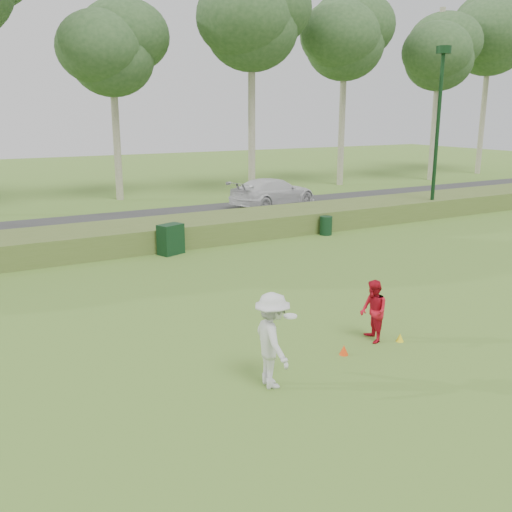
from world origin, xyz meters
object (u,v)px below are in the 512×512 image
lamp_post (440,103)px  cone_yellow (400,337)px  cone_orange (344,350)px  trash_bin (326,226)px  player_red (373,311)px  car_right (273,192)px  player_white (272,340)px  utility_cabinet (171,239)px

lamp_post → cone_yellow: 17.70m
cone_orange → cone_yellow: (1.61, -0.04, -0.01)m
lamp_post → trash_bin: 8.80m
player_red → cone_yellow: 0.90m
lamp_post → player_red: (-13.06, -10.90, -4.86)m
car_right → trash_bin: bearing=153.1°
player_white → cone_orange: bearing=-69.1°
player_white → player_red: player_white is taller
cone_yellow → utility_cabinet: 10.64m
player_red → cone_orange: (-1.06, -0.30, -0.62)m
player_white → cone_orange: player_white is taller
trash_bin → lamp_post: bearing=6.2°
lamp_post → cone_yellow: bearing=-138.1°
car_right → player_white: bearing=135.5°
trash_bin → car_right: size_ratio=0.15×
player_white → cone_yellow: size_ratio=9.53×
cone_yellow → utility_cabinet: utility_cabinet is taller
cone_yellow → lamp_post: bearing=41.9°
player_white → car_right: bearing=-22.4°
player_white → car_right: player_white is taller
player_red → trash_bin: bearing=166.8°
trash_bin → car_right: bearing=76.7°
player_red → trash_bin: (6.00, 10.13, -0.33)m
lamp_post → player_white: bearing=-144.3°
player_red → utility_cabinet: 10.22m
cone_orange → car_right: size_ratio=0.04×
trash_bin → car_right: (1.74, 7.39, 0.43)m
player_white → player_red: (3.18, 0.77, -0.21)m
player_red → cone_yellow: bearing=75.2°
cone_orange → player_red: bearing=16.0°
utility_cabinet → trash_bin: size_ratio=1.41×
player_white → trash_bin: (9.18, 10.90, -0.54)m
car_right → cone_orange: bearing=140.1°
player_red → car_right: car_right is taller
utility_cabinet → player_white: bearing=-121.9°
cone_orange → trash_bin: trash_bin is taller
cone_yellow → trash_bin: (5.45, 10.47, 0.31)m
cone_yellow → player_red: bearing=147.8°
player_red → car_right: 19.15m
player_white → trash_bin: bearing=-31.6°
lamp_post → player_red: size_ratio=5.58×
player_red → cone_yellow: player_red is taller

